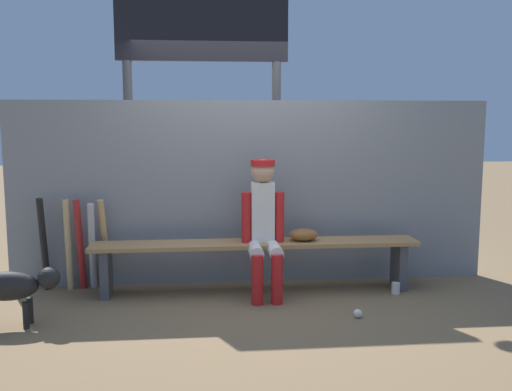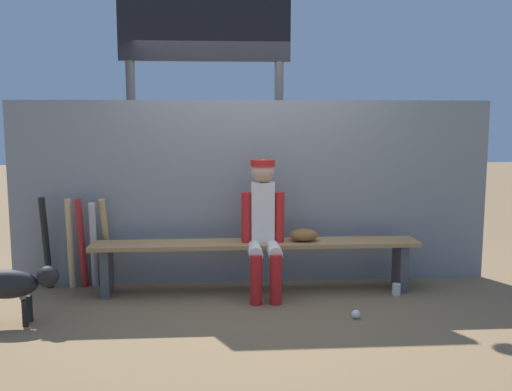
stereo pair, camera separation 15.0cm
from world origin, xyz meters
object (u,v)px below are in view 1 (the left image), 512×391
baseball_glove (304,235)px  bat_wood_tan (105,244)px  bat_aluminum_red (80,245)px  bat_aluminum_black (44,245)px  player_seated (264,223)px  bat_wood_natural (68,245)px  dugout_bench (256,252)px  cup_on_ground (396,288)px  cup_on_bench (270,236)px  scoreboard (209,64)px  dog (13,286)px  baseball (358,313)px  bat_aluminum_silver (92,246)px

baseball_glove → bat_wood_tan: size_ratio=0.31×
bat_aluminum_red → bat_aluminum_black: 0.34m
player_seated → bat_aluminum_black: size_ratio=1.40×
bat_wood_natural → bat_aluminum_black: size_ratio=0.98×
dugout_bench → baseball_glove: size_ratio=11.26×
bat_wood_natural → bat_aluminum_black: 0.23m
cup_on_ground → cup_on_bench: size_ratio=1.00×
bat_aluminum_black → cup_on_bench: size_ratio=8.42×
baseball_glove → cup_on_ground: size_ratio=2.55×
bat_wood_tan → cup_on_ground: bearing=-9.3°
scoreboard → dog: 3.07m
baseball → dog: size_ratio=0.09×
bat_aluminum_red → dog: 1.05m
bat_aluminum_black → dog: (-0.00, -0.97, -0.13)m
dog → scoreboard: bearing=47.0°
cup_on_bench → bat_aluminum_silver: bearing=172.1°
dugout_bench → baseball: (0.79, -0.82, -0.36)m
bat_wood_tan → bat_aluminum_black: size_ratio=0.98×
bat_wood_tan → bat_aluminum_black: 0.58m
bat_wood_tan → scoreboard: scoreboard is taller
bat_wood_natural → scoreboard: scoreboard is taller
dugout_bench → bat_wood_natural: (-1.82, 0.24, 0.05)m
bat_aluminum_red → bat_wood_natural: same height
bat_aluminum_black → scoreboard: (1.63, 0.78, 1.79)m
baseball_glove → baseball: (0.33, -0.82, -0.52)m
baseball → dog: bearing=178.6°
player_seated → bat_wood_natural: size_ratio=1.43×
baseball_glove → bat_wood_natural: 2.30m
bat_aluminum_black → cup_on_ground: (3.38, -0.42, -0.41)m
bat_aluminum_silver → dog: 1.07m
baseball_glove → bat_wood_tan: bearing=172.2°
dugout_bench → baseball_glove: bearing=0.0°
bat_wood_natural → baseball: bearing=-22.1°
dugout_bench → baseball: dugout_bench is taller
player_seated → bat_aluminum_silver: 1.70m
cup_on_bench → player_seated: bearing=-130.4°
player_seated → bat_wood_natural: player_seated is taller
dugout_bench → bat_wood_natural: 1.84m
player_seated → baseball: 1.21m
bat_aluminum_silver → bat_wood_tan: bearing=22.4°
bat_aluminum_black → cup_on_ground: bearing=-7.2°
cup_on_ground → cup_on_bench: cup_on_bench is taller
bat_aluminum_silver → cup_on_ground: bearing=-8.0°
player_seated → bat_aluminum_silver: size_ratio=1.46×
bat_wood_tan → bat_aluminum_red: bearing=-174.5°
bat_wood_natural → cup_on_ground: bat_wood_natural is taller
bat_aluminum_silver → cup_on_ground: (2.92, -0.41, -0.38)m
dugout_bench → bat_aluminum_silver: bat_aluminum_silver is taller
dugout_bench → scoreboard: 2.15m
dugout_bench → dog: size_ratio=3.74×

